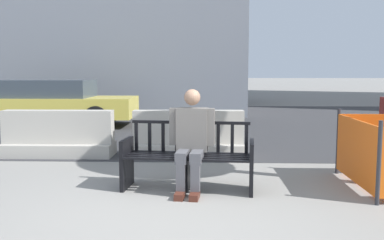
{
  "coord_description": "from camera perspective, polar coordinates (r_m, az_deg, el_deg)",
  "views": [
    {
      "loc": [
        0.47,
        -4.43,
        1.54
      ],
      "look_at": [
        0.22,
        2.52,
        0.75
      ],
      "focal_mm": 40.0,
      "sensor_mm": 36.0,
      "label": 1
    }
  ],
  "objects": [
    {
      "name": "seated_person",
      "position": [
        5.49,
        -0.09,
        -2.43
      ],
      "size": [
        0.59,
        0.75,
        1.31
      ],
      "color": "#66605B",
      "rests_on": "ground"
    },
    {
      "name": "car_taxi_near",
      "position": [
        12.77,
        -18.27,
        2.27
      ],
      "size": [
        4.64,
        1.86,
        1.31
      ],
      "color": "#DBC64C",
      "rests_on": "ground"
    },
    {
      "name": "street_asphalt",
      "position": [
        13.23,
        0.03,
        -0.19
      ],
      "size": [
        120.0,
        12.0,
        0.01
      ],
      "primitive_type": "cube",
      "color": "#333335",
      "rests_on": "ground"
    },
    {
      "name": "jersey_barrier_left",
      "position": [
        8.19,
        -17.37,
        -2.24
      ],
      "size": [
        2.01,
        0.7,
        0.84
      ],
      "color": "#ADA89E",
      "rests_on": "ground"
    },
    {
      "name": "jersey_barrier_centre",
      "position": [
        7.8,
        -0.48,
        -2.37
      ],
      "size": [
        2.02,
        0.75,
        0.84
      ],
      "color": "#ADA89E",
      "rests_on": "ground"
    },
    {
      "name": "street_bench",
      "position": [
        5.6,
        -0.52,
        -5.3
      ],
      "size": [
        1.73,
        0.69,
        0.88
      ],
      "color": "black",
      "rests_on": "ground"
    },
    {
      "name": "ground_plane",
      "position": [
        4.72,
        -3.83,
        -12.58
      ],
      "size": [
        200.0,
        200.0,
        0.0
      ],
      "primitive_type": "plane",
      "color": "gray"
    }
  ]
}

